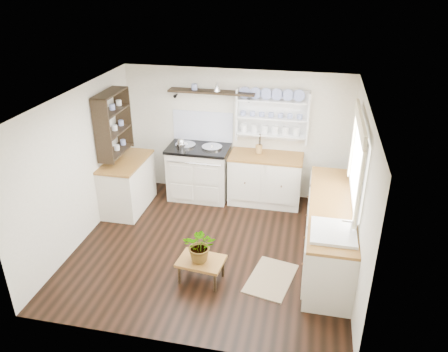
{
  "coord_description": "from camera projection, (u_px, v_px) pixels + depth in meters",
  "views": [
    {
      "loc": [
        1.32,
        -5.33,
        3.86
      ],
      "look_at": [
        0.14,
        0.25,
        1.1
      ],
      "focal_mm": 35.0,
      "sensor_mm": 36.0,
      "label": 1
    }
  ],
  "objects": [
    {
      "name": "right_cabinets",
      "position": [
        329.0,
        231.0,
        6.19
      ],
      "size": [
        0.62,
        2.43,
        0.9
      ],
      "color": "silver",
      "rests_on": "floor"
    },
    {
      "name": "high_shelf",
      "position": [
        212.0,
        92.0,
        7.43
      ],
      "size": [
        1.5,
        0.29,
        0.16
      ],
      "color": "black",
      "rests_on": "wall_back"
    },
    {
      "name": "wall_right",
      "position": [
        358.0,
        193.0,
        5.75
      ],
      "size": [
        0.02,
        3.8,
        2.3
      ],
      "primitive_type": "cube",
      "color": "beige",
      "rests_on": "ground"
    },
    {
      "name": "floor",
      "position": [
        212.0,
        247.0,
        6.62
      ],
      "size": [
        4.0,
        3.8,
        0.01
      ],
      "primitive_type": "cube",
      "color": "black",
      "rests_on": "ground"
    },
    {
      "name": "utensil_crock",
      "position": [
        259.0,
        149.0,
        7.59
      ],
      "size": [
        0.12,
        0.12,
        0.14
      ],
      "primitive_type": "cylinder",
      "color": "#A5793C",
      "rests_on": "back_cabinets"
    },
    {
      "name": "left_cabinets",
      "position": [
        128.0,
        184.0,
        7.53
      ],
      "size": [
        0.62,
        1.13,
        0.9
      ],
      "color": "silver",
      "rests_on": "floor"
    },
    {
      "name": "belfast_sink",
      "position": [
        332.0,
        240.0,
        5.38
      ],
      "size": [
        0.55,
        0.6,
        0.45
      ],
      "color": "white",
      "rests_on": "right_cabinets"
    },
    {
      "name": "floor_rug",
      "position": [
        271.0,
        278.0,
        5.95
      ],
      "size": [
        0.71,
        0.95,
        0.02
      ],
      "primitive_type": "cube",
      "rotation": [
        0.0,
        0.0,
        -0.21
      ],
      "color": "brown",
      "rests_on": "floor"
    },
    {
      "name": "kettle",
      "position": [
        181.0,
        145.0,
        7.61
      ],
      "size": [
        0.17,
        0.17,
        0.21
      ],
      "primitive_type": null,
      "color": "silver",
      "rests_on": "aga_cooker"
    },
    {
      "name": "ceiling",
      "position": [
        209.0,
        100.0,
        5.62
      ],
      "size": [
        4.0,
        3.8,
        0.01
      ],
      "primitive_type": "cube",
      "color": "white",
      "rests_on": "wall_back"
    },
    {
      "name": "plate_rack",
      "position": [
        273.0,
        115.0,
        7.46
      ],
      "size": [
        1.2,
        0.22,
        0.9
      ],
      "color": "white",
      "rests_on": "wall_back"
    },
    {
      "name": "back_cabinets",
      "position": [
        265.0,
        178.0,
        7.72
      ],
      "size": [
        1.27,
        0.63,
        0.9
      ],
      "color": "silver",
      "rests_on": "floor"
    },
    {
      "name": "aga_cooker",
      "position": [
        199.0,
        171.0,
        7.9
      ],
      "size": [
        1.09,
        0.76,
        1.0
      ],
      "color": "beige",
      "rests_on": "floor"
    },
    {
      "name": "wall_back",
      "position": [
        235.0,
        134.0,
        7.79
      ],
      "size": [
        4.0,
        0.02,
        2.3
      ],
      "primitive_type": "cube",
      "color": "beige",
      "rests_on": "ground"
    },
    {
      "name": "left_shelving",
      "position": [
        113.0,
        123.0,
        7.08
      ],
      "size": [
        0.28,
        0.8,
        1.05
      ],
      "primitive_type": "cube",
      "color": "black",
      "rests_on": "wall_left"
    },
    {
      "name": "potted_plant",
      "position": [
        201.0,
        245.0,
        5.7
      ],
      "size": [
        0.45,
        0.39,
        0.48
      ],
      "primitive_type": "imported",
      "rotation": [
        0.0,
        0.0,
        0.05
      ],
      "color": "#3F7233",
      "rests_on": "center_table"
    },
    {
      "name": "center_table",
      "position": [
        201.0,
        263.0,
        5.82
      ],
      "size": [
        0.65,
        0.49,
        0.33
      ],
      "rotation": [
        0.0,
        0.0,
        -0.11
      ],
      "color": "brown",
      "rests_on": "floor"
    },
    {
      "name": "window",
      "position": [
        357.0,
        160.0,
        5.71
      ],
      "size": [
        0.08,
        1.55,
        1.22
      ],
      "color": "white",
      "rests_on": "wall_right"
    },
    {
      "name": "wall_left",
      "position": [
        80.0,
        167.0,
        6.49
      ],
      "size": [
        0.02,
        3.8,
        2.3
      ],
      "primitive_type": "cube",
      "color": "beige",
      "rests_on": "ground"
    }
  ]
}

